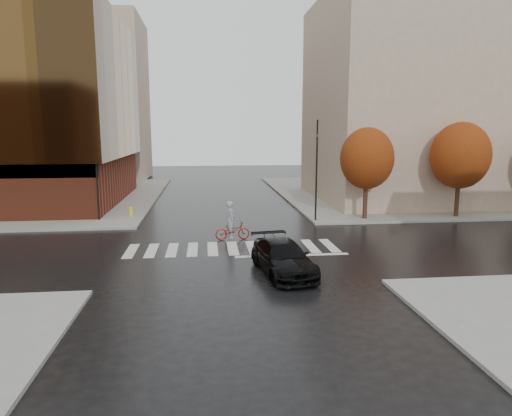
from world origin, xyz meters
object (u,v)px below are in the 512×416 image
Objects in this scene: traffic_light_ne at (317,164)px; fire_hydrant at (131,211)px; cyclist at (232,227)px; sedan at (283,257)px; traffic_light_nw at (96,157)px.

fire_hydrant is (-13.25, 2.84, -3.56)m from traffic_light_ne.
traffic_light_ne reaches higher than cyclist.
traffic_light_ne is (4.28, 11.33, 3.36)m from sedan.
sedan is 6.95m from cyclist.
traffic_light_nw reaches higher than traffic_light_ne.
cyclist reaches higher than fire_hydrant.
traffic_light_ne is at bearing 60.85° from sedan.
fire_hydrant is (-7.03, 7.50, -0.25)m from cyclist.
cyclist is at bearing 68.07° from traffic_light_nw.
fire_hydrant is (2.05, 1.09, -4.06)m from traffic_light_nw.
sedan is 12.58m from traffic_light_ne.
cyclist is (-1.94, 6.68, 0.06)m from sedan.
cyclist is 10.28m from fire_hydrant.
traffic_light_nw is at bearing -152.10° from fire_hydrant.
fire_hydrant is (-8.96, 14.18, -0.19)m from sedan.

